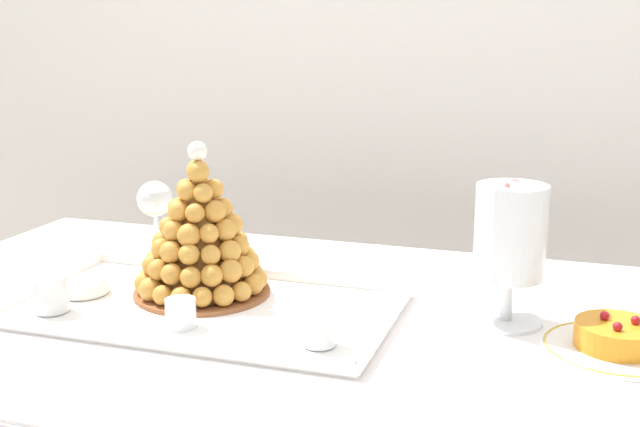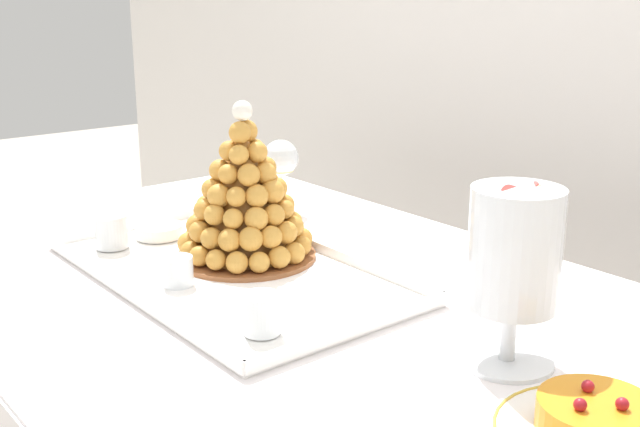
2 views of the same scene
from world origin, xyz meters
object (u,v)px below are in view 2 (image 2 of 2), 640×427
dessert_cup_left (112,233)px  macaron_goblet (514,252)px  croquembouche (245,199)px  serving_tray (228,272)px  fruit_tart_plate (593,427)px  wine_glass (281,160)px  creme_brulee_ramekin (159,230)px  dessert_cup_mid_left (178,272)px  dessert_cup_centre (262,315)px

dessert_cup_left → macaron_goblet: 0.76m
croquembouche → dessert_cup_left: bearing=-142.4°
dessert_cup_left → macaron_goblet: macaron_goblet is taller
macaron_goblet → serving_tray: bearing=-168.1°
dessert_cup_left → fruit_tart_plate: (0.89, 0.13, -0.02)m
dessert_cup_left → wine_glass: bearing=93.6°
serving_tray → dessert_cup_left: (-0.23, -0.10, 0.03)m
croquembouche → creme_brulee_ramekin: 0.23m
serving_tray → wine_glass: wine_glass is taller
croquembouche → macaron_goblet: croquembouche is taller
dessert_cup_mid_left → macaron_goblet: macaron_goblet is taller
fruit_tart_plate → dessert_cup_mid_left: bearing=-168.8°
dessert_cup_centre → wine_glass: size_ratio=0.37×
dessert_cup_left → wine_glass: size_ratio=0.39×
dessert_cup_centre → dessert_cup_mid_left: bearing=-179.7°
croquembouche → fruit_tart_plate: (0.69, -0.03, -0.10)m
fruit_tart_plate → wine_glass: 0.96m
dessert_cup_left → creme_brulee_ramekin: 0.10m
fruit_tart_plate → wine_glass: wine_glass is taller
creme_brulee_ramekin → macaron_goblet: size_ratio=0.37×
dessert_cup_centre → dessert_cup_left: bearing=-179.9°
croquembouche → wine_glass: bearing=133.2°
croquembouche → creme_brulee_ramekin: size_ratio=3.12×
serving_tray → creme_brulee_ramekin: 0.24m
serving_tray → croquembouche: size_ratio=2.36×
serving_tray → fruit_tart_plate: bearing=2.8°
creme_brulee_ramekin → wine_glass: wine_glass is taller
croquembouche → dessert_cup_centre: 0.32m
dessert_cup_left → dessert_cup_centre: size_ratio=1.06×
dessert_cup_centre → macaron_goblet: bearing=38.0°
croquembouche → serving_tray: bearing=-60.5°
croquembouche → dessert_cup_mid_left: (0.04, -0.16, -0.08)m
dessert_cup_left → serving_tray: bearing=22.5°
serving_tray → croquembouche: bearing=119.5°
dessert_cup_left → creme_brulee_ramekin: (-0.00, 0.10, -0.01)m
macaron_goblet → fruit_tart_plate: 0.23m
macaron_goblet → fruit_tart_plate: size_ratio=1.08×
dessert_cup_mid_left → macaron_goblet: bearing=22.5°
wine_glass → dessert_cup_mid_left: bearing=-56.1°
creme_brulee_ramekin → serving_tray: bearing=0.5°
dessert_cup_mid_left → creme_brulee_ramekin: (-0.24, 0.10, -0.01)m
serving_tray → fruit_tart_plate: fruit_tart_plate is taller
croquembouche → dessert_cup_mid_left: 0.18m
macaron_goblet → dessert_cup_mid_left: bearing=-157.5°
creme_brulee_ramekin → macaron_goblet: 0.75m
croquembouche → dessert_cup_left: croquembouche is taller
dessert_cup_centre → creme_brulee_ramekin: (-0.47, 0.09, -0.01)m
dessert_cup_centre → fruit_tart_plate: size_ratio=0.26×
serving_tray → wine_glass: (-0.26, 0.30, 0.10)m
dessert_cup_centre → fruit_tart_plate: dessert_cup_centre is taller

